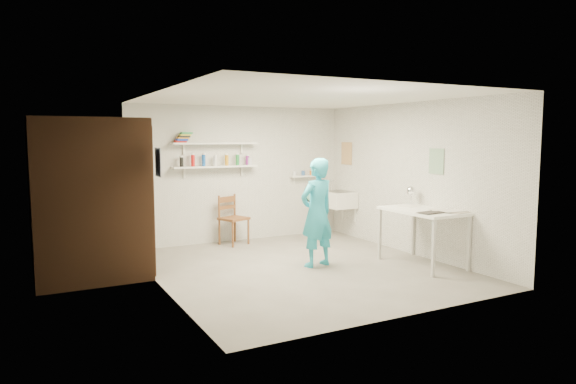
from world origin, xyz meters
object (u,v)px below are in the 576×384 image
belfast_sink (338,199)px  work_table (422,237)px  man (317,213)px  wooden_chair (234,219)px  wall_clock (312,193)px  desk_lamp (411,191)px

belfast_sink → work_table: belfast_sink is taller
man → wooden_chair: (-0.50, 1.96, -0.33)m
belfast_sink → wall_clock: wall_clock is taller
belfast_sink → wooden_chair: wooden_chair is taller
wooden_chair → man: bearing=-96.4°
wall_clock → desk_lamp: bearing=-24.7°
wooden_chair → work_table: size_ratio=0.74×
desk_lamp → wooden_chair: bearing=134.5°
wall_clock → wooden_chair: bearing=96.4°
wall_clock → wooden_chair: wall_clock is taller
man → desk_lamp: size_ratio=10.22×
man → wooden_chair: 2.05m
desk_lamp → belfast_sink: bearing=92.8°
wooden_chair → work_table: wooden_chair is taller
wall_clock → desk_lamp: 1.60m
man → desk_lamp: 1.62m
man → work_table: size_ratio=1.28×
desk_lamp → wall_clock: bearing=166.1°
man → work_table: bearing=144.0°
wooden_chair → desk_lamp: bearing=-66.1°
man → wall_clock: 0.34m
work_table → wall_clock: bearing=147.1°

